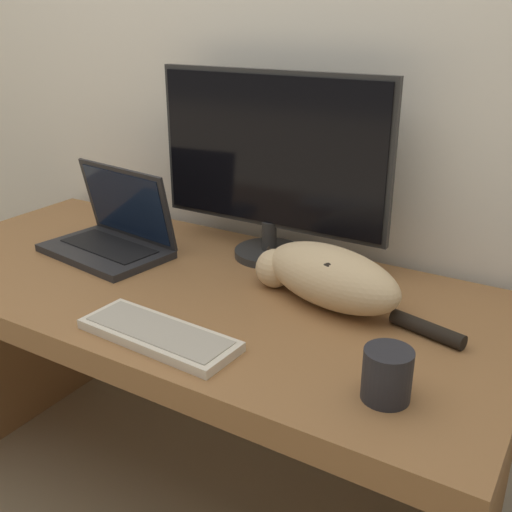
% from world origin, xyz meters
% --- Properties ---
extents(wall_back, '(6.40, 0.06, 2.60)m').
position_xyz_m(wall_back, '(0.00, 0.78, 1.30)').
color(wall_back, silver).
rests_on(wall_back, ground_plane).
extents(desk, '(1.58, 0.72, 0.71)m').
position_xyz_m(desk, '(0.00, 0.36, 0.57)').
color(desk, olive).
rests_on(desk, ground_plane).
extents(monitor, '(0.65, 0.19, 0.49)m').
position_xyz_m(monitor, '(0.09, 0.61, 0.97)').
color(monitor, '#282828').
rests_on(monitor, desk).
extents(laptop, '(0.37, 0.26, 0.23)m').
position_xyz_m(laptop, '(-0.30, 0.42, 0.76)').
color(laptop, '#232326').
rests_on(laptop, desk).
extents(external_keyboard, '(0.35, 0.14, 0.02)m').
position_xyz_m(external_keyboard, '(0.12, 0.11, 0.72)').
color(external_keyboard, beige).
rests_on(external_keyboard, desk).
extents(cat, '(0.52, 0.24, 0.14)m').
position_xyz_m(cat, '(0.34, 0.43, 0.78)').
color(cat, '#D1B284').
rests_on(cat, desk).
extents(coffee_mug, '(0.09, 0.09, 0.09)m').
position_xyz_m(coffee_mug, '(0.59, 0.15, 0.76)').
color(coffee_mug, '#232328').
rests_on(coffee_mug, desk).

